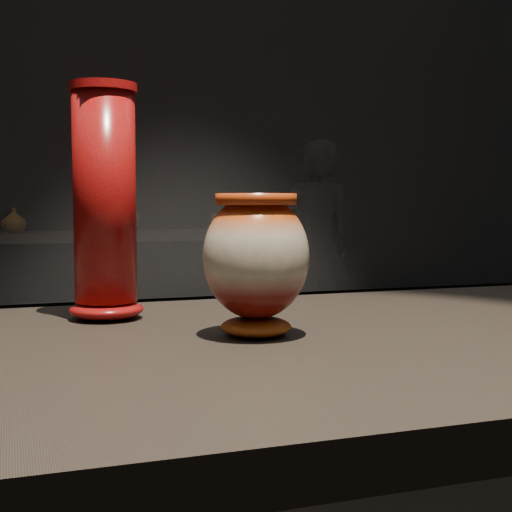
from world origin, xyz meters
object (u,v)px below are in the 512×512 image
(main_vase, at_px, (256,259))
(visitor, at_px, (315,247))
(back_shelf, at_px, (109,274))
(tall_vase, at_px, (105,206))

(main_vase, bearing_deg, visitor, 65.02)
(back_shelf, height_order, visitor, visitor)
(tall_vase, xyz_separation_m, back_shelf, (0.45, 3.41, -0.44))
(visitor, bearing_deg, back_shelf, 11.06)
(main_vase, height_order, back_shelf, main_vase)
(main_vase, bearing_deg, tall_vase, 129.51)
(main_vase, height_order, visitor, visitor)
(main_vase, xyz_separation_m, back_shelf, (0.28, 3.62, -0.37))
(tall_vase, height_order, visitor, visitor)
(tall_vase, bearing_deg, visitor, 61.54)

